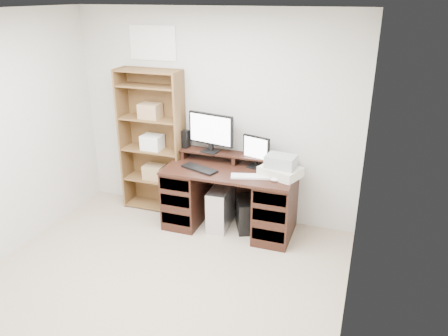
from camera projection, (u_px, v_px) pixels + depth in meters
The scene contains 14 objects.
room at pixel (127, 180), 3.46m from camera, with size 3.54×4.04×2.54m.
desk at pixel (230, 198), 5.13m from camera, with size 1.50×0.70×0.75m.
riser_shelf at pixel (236, 156), 5.14m from camera, with size 1.40×0.22×0.12m.
monitor_wide at pixel (211, 131), 5.11m from camera, with size 0.58×0.19×0.46m.
monitor_small at pixel (256, 150), 4.99m from camera, with size 0.34×0.17×0.37m.
speaker at pixel (185, 139), 5.30m from camera, with size 0.09×0.09×0.22m, color black.
keyboard_black at pixel (199, 169), 4.98m from camera, with size 0.44×0.15×0.02m, color black.
keyboard_white at pixel (251, 176), 4.78m from camera, with size 0.43×0.13×0.02m, color white.
mouse at pixel (274, 180), 4.67m from camera, with size 0.09×0.06×0.04m, color white.
printer at pixel (280, 172), 4.80m from camera, with size 0.42×0.32×0.11m, color beige.
basket at pixel (281, 161), 4.75m from camera, with size 0.32×0.23×0.14m, color #9AA0A4.
tower_silver at pixel (221, 207), 5.22m from camera, with size 0.22×0.50×0.50m, color silver.
tower_black at pixel (244, 214), 5.17m from camera, with size 0.30×0.41×0.38m.
bookshelf at pixel (153, 140), 5.45m from camera, with size 0.80×0.30×1.80m.
Camera 1 is at (1.78, -2.74, 2.63)m, focal length 35.00 mm.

